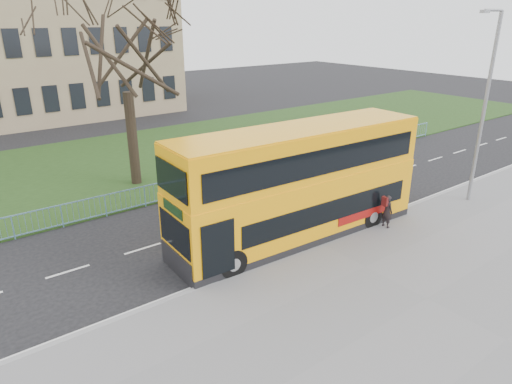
{
  "coord_description": "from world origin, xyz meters",
  "views": [
    {
      "loc": [
        -12.37,
        -13.59,
        8.9
      ],
      "look_at": [
        -1.29,
        1.0,
        1.86
      ],
      "focal_mm": 32.0,
      "sensor_mm": 36.0,
      "label": 1
    }
  ],
  "objects": [
    {
      "name": "grass_verge",
      "position": [
        0.0,
        14.3,
        0.04
      ],
      "size": [
        80.0,
        15.4,
        0.08
      ],
      "primitive_type": "cube",
      "color": "#1E3714",
      "rests_on": "ground"
    },
    {
      "name": "street_lamp",
      "position": [
        9.42,
        -2.85,
        5.12
      ],
      "size": [
        1.93,
        0.27,
        9.12
      ],
      "rotation": [
        0.0,
        0.0,
        0.04
      ],
      "color": "gray",
      "rests_on": "pavement"
    },
    {
      "name": "bare_tree",
      "position": [
        -3.0,
        10.0,
        6.18
      ],
      "size": [
        8.54,
        8.54,
        12.2
      ],
      "primitive_type": null,
      "color": "black",
      "rests_on": "grass_verge"
    },
    {
      "name": "pavement",
      "position": [
        0.0,
        -6.75,
        0.06
      ],
      "size": [
        80.0,
        10.5,
        0.12
      ],
      "primitive_type": "cube",
      "color": "slate",
      "rests_on": "ground"
    },
    {
      "name": "yellow_bus",
      "position": [
        -0.19,
        -0.51,
        2.55
      ],
      "size": [
        11.44,
        3.19,
        4.75
      ],
      "rotation": [
        0.0,
        0.0,
        -0.04
      ],
      "color": "#FFA50A",
      "rests_on": "ground"
    },
    {
      "name": "guard_railing",
      "position": [
        0.0,
        6.6,
        0.55
      ],
      "size": [
        40.0,
        0.12,
        1.1
      ],
      "primitive_type": null,
      "color": "#70A5C8",
      "rests_on": "ground"
    },
    {
      "name": "ground",
      "position": [
        0.0,
        0.0,
        0.0
      ],
      "size": [
        120.0,
        120.0,
        0.0
      ],
      "primitive_type": "plane",
      "color": "black",
      "rests_on": "ground"
    },
    {
      "name": "kerb",
      "position": [
        0.0,
        -1.55,
        0.07
      ],
      "size": [
        80.0,
        0.2,
        0.14
      ],
      "primitive_type": "cube",
      "color": "gray",
      "rests_on": "ground"
    },
    {
      "name": "pedestrian",
      "position": [
        3.46,
        -2.36,
        0.87
      ],
      "size": [
        0.39,
        0.57,
        1.51
      ],
      "primitive_type": "imported",
      "rotation": [
        0.0,
        0.0,
        1.52
      ],
      "color": "black",
      "rests_on": "pavement"
    }
  ]
}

